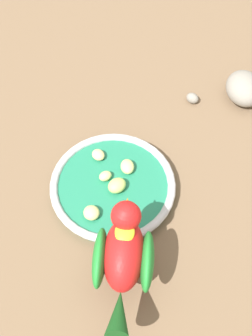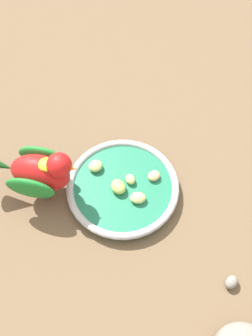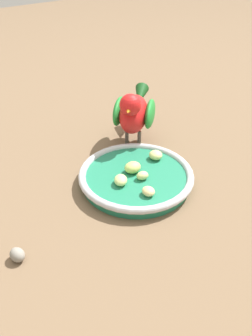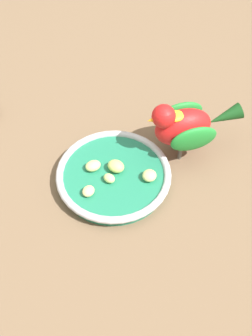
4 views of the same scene
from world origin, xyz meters
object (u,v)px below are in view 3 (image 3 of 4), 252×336
at_px(pebble_0, 17,255).
at_px(apple_piece_1, 121,180).
at_px(apple_piece_0, 142,175).
at_px(feeding_bowl, 135,177).
at_px(apple_piece_3, 156,155).
at_px(parrot, 134,111).
at_px(apple_piece_4, 133,167).
at_px(apple_piece_2, 148,191).

bearing_deg(pebble_0, apple_piece_1, -171.55).
bearing_deg(apple_piece_1, apple_piece_0, 163.81).
distance_m(feeding_bowl, apple_piece_3, 0.08).
xyz_separation_m(feeding_bowl, apple_piece_3, (-0.08, -0.02, 0.02)).
xyz_separation_m(apple_piece_0, apple_piece_3, (-0.07, -0.04, 0.00)).
xyz_separation_m(parrot, pebble_0, (0.39, 0.18, -0.07)).
bearing_deg(apple_piece_1, parrot, -136.62).
relative_size(apple_piece_0, parrot, 0.14).
bearing_deg(apple_piece_3, apple_piece_0, 28.45).
xyz_separation_m(apple_piece_4, pebble_0, (0.29, 0.05, -0.02)).
distance_m(apple_piece_0, apple_piece_3, 0.08).
bearing_deg(apple_piece_1, feeding_bowl, -172.57).
distance_m(apple_piece_3, apple_piece_4, 0.07).
relative_size(apple_piece_3, parrot, 0.17).
bearing_deg(apple_piece_3, apple_piece_4, 6.17).
bearing_deg(apple_piece_3, feeding_bowl, 14.62).
bearing_deg(apple_piece_1, pebble_0, 8.45).
height_order(apple_piece_2, apple_piece_4, apple_piece_4).
distance_m(feeding_bowl, apple_piece_2, 0.07).
distance_m(apple_piece_4, pebble_0, 0.29).
distance_m(feeding_bowl, apple_piece_1, 0.05).
bearing_deg(apple_piece_0, pebble_0, 4.45).
bearing_deg(apple_piece_1, apple_piece_3, -167.92).
bearing_deg(apple_piece_0, feeding_bowl, -77.62).
relative_size(apple_piece_0, apple_piece_1, 0.76).
distance_m(apple_piece_2, apple_piece_3, 0.13).
xyz_separation_m(feeding_bowl, apple_piece_4, (-0.00, -0.01, 0.02)).
relative_size(feeding_bowl, apple_piece_4, 6.68).
distance_m(apple_piece_3, parrot, 0.13).
bearing_deg(apple_piece_2, apple_piece_0, -118.08).
bearing_deg(pebble_0, apple_piece_3, -170.35).
bearing_deg(pebble_0, parrot, -155.69).
bearing_deg(apple_piece_4, parrot, -129.99).
relative_size(apple_piece_1, apple_piece_4, 0.92).
distance_m(apple_piece_2, pebble_0, 0.26).
xyz_separation_m(apple_piece_2, parrot, (-0.13, -0.20, 0.06)).
relative_size(parrot, pebble_0, 6.35).
xyz_separation_m(apple_piece_0, apple_piece_1, (0.05, -0.01, 0.00)).
bearing_deg(apple_piece_0, parrot, -123.57).
height_order(apple_piece_3, apple_piece_4, apple_piece_4).
xyz_separation_m(apple_piece_4, parrot, (-0.10, -0.12, 0.05)).
bearing_deg(apple_piece_3, parrot, -104.90).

